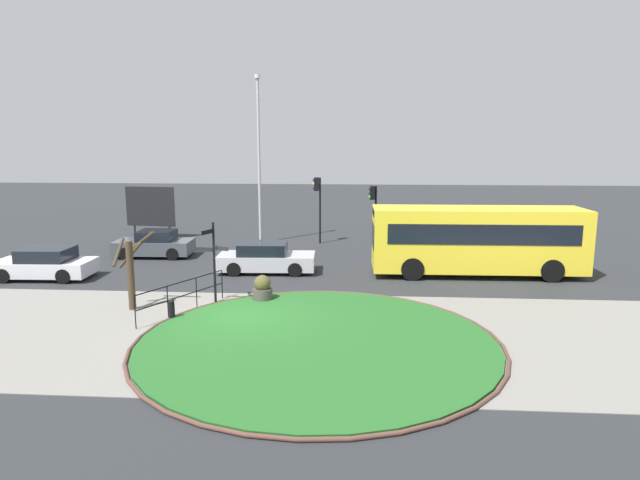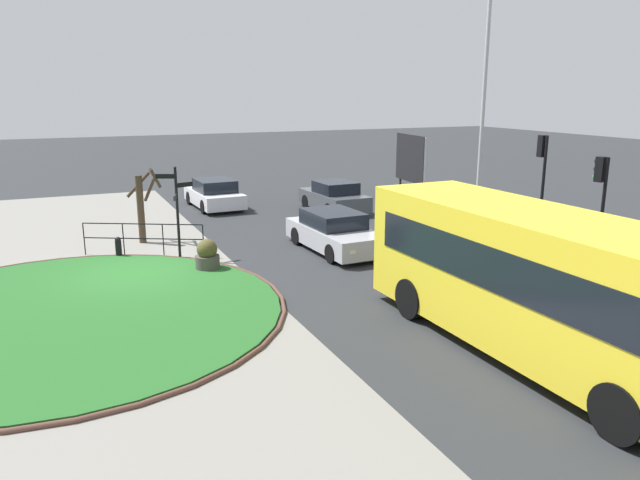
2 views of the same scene
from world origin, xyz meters
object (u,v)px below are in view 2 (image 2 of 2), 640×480
bollard_foreground (118,247)px  traffic_light_near (601,187)px  car_trailing (335,232)px  street_tree_bare (142,203)px  planter_near_signpost (207,257)px  car_near_lane (214,194)px  traffic_light_far (542,165)px  billboard_left (410,159)px  signpost_directional (177,205)px  bus_yellow (540,282)px  car_far_lane (334,197)px  lamppost_tall (484,98)px

bollard_foreground → traffic_light_near: bearing=62.6°
bollard_foreground → car_trailing: size_ratio=0.16×
car_trailing → street_tree_bare: street_tree_bare is taller
traffic_light_near → planter_near_signpost: 12.40m
street_tree_bare → car_near_lane: bearing=144.4°
traffic_light_near → traffic_light_far: bearing=-22.7°
bollard_foreground → billboard_left: billboard_left is taller
signpost_directional → traffic_light_far: bearing=77.1°
billboard_left → bollard_foreground: bearing=-60.4°
traffic_light_near → bollard_foreground: bearing=51.9°
bollard_foreground → bus_yellow: 13.68m
car_far_lane → street_tree_bare: bearing=103.8°
bus_yellow → street_tree_bare: 14.71m
bus_yellow → car_near_lane: 19.22m
lamppost_tall → planter_near_signpost: bearing=-79.5°
lamppost_tall → car_trailing: bearing=-78.0°
car_far_lane → signpost_directional: bearing=121.0°
traffic_light_near → bus_yellow: bearing=113.5°
bus_yellow → car_near_lane: bus_yellow is taller
signpost_directional → billboard_left: bearing=119.1°
traffic_light_near → billboard_left: 13.89m
car_trailing → bollard_foreground: bearing=-108.4°
street_tree_bare → billboard_left: bearing=108.5°
traffic_light_near → street_tree_bare: size_ratio=1.23×
bollard_foreground → bus_yellow: bus_yellow is taller
bollard_foreground → street_tree_bare: bearing=148.6°
car_far_lane → car_trailing: 7.05m
car_far_lane → planter_near_signpost: size_ratio=3.95×
lamppost_tall → planter_near_signpost: (2.23, -12.02, -4.70)m
car_far_lane → billboard_left: (-2.27, 5.50, 1.29)m
billboard_left → traffic_light_far: bearing=0.4°
traffic_light_near → lamppost_tall: 7.19m
bus_yellow → traffic_light_far: bearing=-44.4°
bus_yellow → planter_near_signpost: bus_yellow is taller
lamppost_tall → street_tree_bare: 13.97m
traffic_light_far → billboard_left: 10.62m
car_far_lane → traffic_light_far: traffic_light_far is taller
traffic_light_near → signpost_directional: bearing=52.1°
street_tree_bare → lamppost_tall: bearing=80.3°
signpost_directional → billboard_left: 15.69m
bollard_foreground → car_trailing: car_trailing is taller
traffic_light_near → car_near_lane: bearing=19.7°
billboard_left → street_tree_bare: bearing=-65.1°
signpost_directional → street_tree_bare: (-2.81, -0.72, -0.36)m
car_far_lane → street_tree_bare: street_tree_bare is taller
bus_yellow → lamppost_tall: size_ratio=0.96×
bus_yellow → lamppost_tall: bearing=-34.0°
bollard_foreground → traffic_light_near: 15.63m
car_trailing → traffic_light_far: (1.87, 7.39, 2.21)m
planter_near_signpost → car_near_lane: bearing=164.5°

